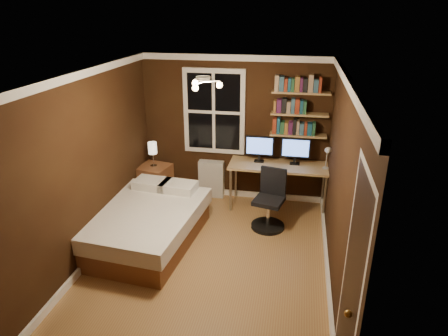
% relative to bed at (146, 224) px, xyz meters
% --- Properties ---
extents(floor, '(4.20, 4.20, 0.00)m').
position_rel_bed_xyz_m(floor, '(1.00, -0.33, -0.28)').
color(floor, '#8C5F38').
rests_on(floor, ground).
extents(wall_back, '(3.20, 0.04, 2.50)m').
position_rel_bed_xyz_m(wall_back, '(1.00, 1.77, 0.97)').
color(wall_back, black).
rests_on(wall_back, ground).
extents(wall_left, '(0.04, 4.20, 2.50)m').
position_rel_bed_xyz_m(wall_left, '(-0.60, -0.33, 0.97)').
color(wall_left, black).
rests_on(wall_left, ground).
extents(wall_right, '(0.04, 4.20, 2.50)m').
position_rel_bed_xyz_m(wall_right, '(2.60, -0.33, 0.97)').
color(wall_right, black).
rests_on(wall_right, ground).
extents(ceiling, '(3.20, 4.20, 0.02)m').
position_rel_bed_xyz_m(ceiling, '(1.00, -0.33, 2.22)').
color(ceiling, white).
rests_on(ceiling, wall_back).
extents(window, '(1.06, 0.06, 1.46)m').
position_rel_bed_xyz_m(window, '(0.65, 1.74, 1.27)').
color(window, white).
rests_on(window, wall_back).
extents(door, '(0.03, 0.82, 2.05)m').
position_rel_bed_xyz_m(door, '(2.59, -1.88, 0.74)').
color(door, black).
rests_on(door, ground).
extents(door_knob, '(0.06, 0.06, 0.06)m').
position_rel_bed_xyz_m(door_knob, '(2.55, -2.18, 0.72)').
color(door_knob, '#B48235').
rests_on(door_knob, door).
extents(ceiling_fixture, '(0.44, 0.44, 0.18)m').
position_rel_bed_xyz_m(ceiling_fixture, '(1.00, -0.43, 2.12)').
color(ceiling_fixture, beige).
rests_on(ceiling_fixture, ceiling).
extents(bookshelf_lower, '(0.92, 0.22, 0.03)m').
position_rel_bed_xyz_m(bookshelf_lower, '(2.08, 1.65, 0.97)').
color(bookshelf_lower, '#AB8553').
rests_on(bookshelf_lower, wall_back).
extents(books_row_lower, '(0.66, 0.16, 0.23)m').
position_rel_bed_xyz_m(books_row_lower, '(2.08, 1.65, 1.10)').
color(books_row_lower, maroon).
rests_on(books_row_lower, bookshelf_lower).
extents(bookshelf_middle, '(0.92, 0.22, 0.03)m').
position_rel_bed_xyz_m(bookshelf_middle, '(2.08, 1.65, 1.32)').
color(bookshelf_middle, '#AB8553').
rests_on(bookshelf_middle, wall_back).
extents(books_row_middle, '(0.48, 0.16, 0.23)m').
position_rel_bed_xyz_m(books_row_middle, '(2.08, 1.65, 1.45)').
color(books_row_middle, navy).
rests_on(books_row_middle, bookshelf_middle).
extents(bookshelf_upper, '(0.92, 0.22, 0.03)m').
position_rel_bed_xyz_m(bookshelf_upper, '(2.08, 1.65, 1.67)').
color(bookshelf_upper, '#AB8553').
rests_on(bookshelf_upper, wall_back).
extents(books_row_upper, '(0.66, 0.16, 0.23)m').
position_rel_bed_xyz_m(books_row_upper, '(2.08, 1.65, 1.80)').
color(books_row_upper, '#245535').
rests_on(books_row_upper, bookshelf_upper).
extents(bed, '(1.57, 2.06, 0.66)m').
position_rel_bed_xyz_m(bed, '(0.00, 0.00, 0.00)').
color(bed, brown).
rests_on(bed, ground).
extents(nightstand, '(0.59, 0.59, 0.63)m').
position_rel_bed_xyz_m(nightstand, '(-0.36, 1.36, 0.03)').
color(nightstand, brown).
rests_on(nightstand, ground).
extents(bedside_lamp, '(0.15, 0.15, 0.43)m').
position_rel_bed_xyz_m(bedside_lamp, '(-0.36, 1.36, 0.56)').
color(bedside_lamp, '#EDE1C6').
rests_on(bedside_lamp, nightstand).
extents(radiator, '(0.45, 0.16, 0.68)m').
position_rel_bed_xyz_m(radiator, '(0.61, 1.65, 0.06)').
color(radiator, beige).
rests_on(radiator, ground).
extents(desk, '(1.65, 0.62, 0.78)m').
position_rel_bed_xyz_m(desk, '(1.80, 1.44, 0.44)').
color(desk, '#AB8553').
rests_on(desk, ground).
extents(monitor_left, '(0.48, 0.12, 0.45)m').
position_rel_bed_xyz_m(monitor_left, '(1.46, 1.53, 0.72)').
color(monitor_left, black).
rests_on(monitor_left, desk).
extents(monitor_right, '(0.48, 0.12, 0.45)m').
position_rel_bed_xyz_m(monitor_right, '(2.05, 1.53, 0.72)').
color(monitor_right, black).
rests_on(monitor_right, desk).
extents(desk_lamp, '(0.14, 0.32, 0.44)m').
position_rel_bed_xyz_m(desk_lamp, '(2.55, 1.33, 0.72)').
color(desk_lamp, silver).
rests_on(desk_lamp, desk).
extents(office_chair, '(0.52, 0.52, 0.94)m').
position_rel_bed_xyz_m(office_chair, '(1.72, 0.76, 0.07)').
color(office_chair, black).
rests_on(office_chair, ground).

